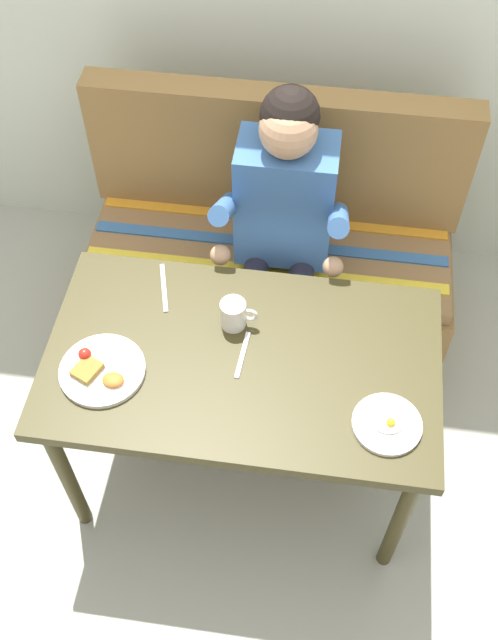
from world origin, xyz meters
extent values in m
plane|color=#A2A597|center=(0.00, 0.00, 0.00)|extent=(8.00, 8.00, 0.00)
cube|color=#383218|center=(0.00, 0.00, 0.71)|extent=(1.20, 0.70, 0.04)
cylinder|color=#383218|center=(-0.54, -0.29, 0.34)|extent=(0.05, 0.05, 0.69)
cylinder|color=#383218|center=(0.54, -0.29, 0.34)|extent=(0.05, 0.05, 0.69)
cylinder|color=#383218|center=(-0.54, 0.29, 0.34)|extent=(0.05, 0.05, 0.69)
cylinder|color=#383218|center=(0.54, 0.29, 0.34)|extent=(0.05, 0.05, 0.69)
cube|color=olive|center=(0.00, 0.72, 0.20)|extent=(1.44, 0.56, 0.40)
cube|color=olive|center=(0.00, 0.72, 0.43)|extent=(1.40, 0.52, 0.06)
cube|color=olive|center=(0.00, 0.94, 0.73)|extent=(1.44, 0.12, 0.54)
cube|color=yellow|center=(0.00, 0.58, 0.46)|extent=(1.38, 0.05, 0.01)
cube|color=#336099|center=(0.00, 0.72, 0.46)|extent=(1.38, 0.05, 0.01)
cube|color=orange|center=(0.00, 0.86, 0.46)|extent=(1.38, 0.05, 0.01)
cube|color=#3A64A0|center=(0.06, 0.66, 0.76)|extent=(0.34, 0.22, 0.48)
sphere|color=tan|center=(0.06, 0.64, 1.09)|extent=(0.19, 0.19, 0.19)
sphere|color=black|center=(0.06, 0.67, 1.12)|extent=(0.19, 0.19, 0.19)
cylinder|color=#3A64A0|center=(-0.13, 0.52, 0.83)|extent=(0.07, 0.29, 0.23)
cylinder|color=#3A64A0|center=(0.25, 0.52, 0.83)|extent=(0.07, 0.29, 0.23)
sphere|color=tan|center=(-0.13, 0.40, 0.73)|extent=(0.07, 0.07, 0.07)
sphere|color=tan|center=(0.25, 0.40, 0.73)|extent=(0.07, 0.07, 0.07)
cylinder|color=#232333|center=(-0.03, 0.49, 0.52)|extent=(0.09, 0.34, 0.09)
cylinder|color=#232333|center=(-0.03, 0.32, 0.26)|extent=(0.08, 0.08, 0.52)
cube|color=black|center=(-0.03, 0.26, 0.03)|extent=(0.09, 0.20, 0.05)
cylinder|color=#232333|center=(0.14, 0.49, 0.52)|extent=(0.09, 0.34, 0.09)
cylinder|color=#232333|center=(0.14, 0.32, 0.26)|extent=(0.08, 0.08, 0.52)
cube|color=black|center=(0.14, 0.26, 0.03)|extent=(0.09, 0.20, 0.05)
cylinder|color=white|center=(-0.40, -0.11, 0.74)|extent=(0.26, 0.26, 0.02)
cube|color=olive|center=(-0.44, -0.12, 0.76)|extent=(0.10, 0.10, 0.02)
sphere|color=red|center=(-0.46, -0.08, 0.76)|extent=(0.04, 0.04, 0.04)
ellipsoid|color=#CC6623|center=(-0.36, -0.15, 0.76)|extent=(0.06, 0.05, 0.02)
cylinder|color=white|center=(0.44, -0.17, 0.74)|extent=(0.20, 0.20, 0.01)
ellipsoid|color=white|center=(0.44, -0.17, 0.75)|extent=(0.09, 0.08, 0.01)
sphere|color=yellow|center=(0.45, -0.18, 0.76)|extent=(0.03, 0.03, 0.03)
cylinder|color=white|center=(-0.05, 0.12, 0.78)|extent=(0.08, 0.08, 0.10)
cylinder|color=brown|center=(-0.05, 0.12, 0.82)|extent=(0.07, 0.07, 0.01)
torus|color=white|center=(0.01, 0.12, 0.78)|extent=(0.05, 0.01, 0.05)
cube|color=silver|center=(0.00, 0.01, 0.73)|extent=(0.03, 0.17, 0.00)
cube|color=silver|center=(-0.29, 0.23, 0.73)|extent=(0.07, 0.20, 0.00)
camera|label=1|loc=(0.19, -1.23, 2.58)|focal=41.33mm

